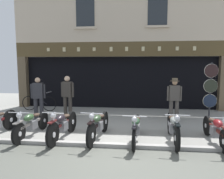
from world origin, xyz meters
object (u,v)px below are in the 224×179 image
(salesman_right, at_px, (174,97))
(advert_board_near, at_px, (83,73))
(shopkeeper_center, at_px, (68,95))
(motorcycle_left, at_px, (32,123))
(tyre_sign_pole, at_px, (211,86))
(motorcycle_right, at_px, (173,127))
(motorcycle_center_right, at_px, (136,127))
(leaning_bicycle, at_px, (39,103))
(salesman_left, at_px, (38,97))
(motorcycle_center, at_px, (98,125))
(motorcycle_center_left, at_px, (63,125))
(motorcycle_far_right, at_px, (216,129))

(salesman_right, height_order, advert_board_near, advert_board_near)
(shopkeeper_center, relative_size, advert_board_near, 1.80)
(motorcycle_left, height_order, tyre_sign_pole, tyre_sign_pole)
(motorcycle_right, bearing_deg, salesman_right, -98.50)
(motorcycle_center_right, bearing_deg, advert_board_near, -55.89)
(leaning_bicycle, bearing_deg, salesman_left, 29.29)
(motorcycle_center, distance_m, motorcycle_right, 2.15)
(shopkeeper_center, relative_size, leaning_bicycle, 0.99)
(motorcycle_center_right, height_order, tyre_sign_pole, tyre_sign_pole)
(motorcycle_center_right, relative_size, tyre_sign_pole, 0.88)
(motorcycle_center_left, bearing_deg, leaning_bicycle, -51.09)
(salesman_right, bearing_deg, advert_board_near, -26.43)
(leaning_bicycle, bearing_deg, tyre_sign_pole, 89.42)
(salesman_left, distance_m, salesman_right, 5.34)
(motorcycle_center_left, height_order, motorcycle_far_right, motorcycle_center_left)
(motorcycle_center_right, distance_m, tyre_sign_pole, 4.39)
(motorcycle_center, relative_size, advert_board_near, 2.14)
(salesman_right, bearing_deg, motorcycle_right, 82.01)
(salesman_right, distance_m, advert_board_near, 4.91)
(motorcycle_center_left, relative_size, leaning_bicycle, 1.13)
(motorcycle_center_left, relative_size, motorcycle_center, 0.96)
(motorcycle_center_right, relative_size, salesman_right, 1.20)
(motorcycle_center_right, bearing_deg, leaning_bicycle, -33.95)
(salesman_right, bearing_deg, motorcycle_center_right, 61.45)
(motorcycle_right, bearing_deg, motorcycle_center_left, 4.16)
(motorcycle_center_left, xyz_separation_m, motorcycle_center, (1.05, 0.10, -0.00))
(motorcycle_center, height_order, motorcycle_center_right, motorcycle_center)
(salesman_left, relative_size, salesman_right, 1.01)
(motorcycle_center, xyz_separation_m, leaning_bicycle, (-3.53, 3.62, -0.06))
(motorcycle_center_right, bearing_deg, motorcycle_center, 0.89)
(motorcycle_right, height_order, salesman_left, salesman_left)
(leaning_bicycle, bearing_deg, motorcycle_center_right, 55.69)
(advert_board_near, bearing_deg, motorcycle_right, -51.47)
(motorcycle_left, bearing_deg, motorcycle_center_left, 175.23)
(motorcycle_center_right, xyz_separation_m, motorcycle_far_right, (2.20, 0.05, -0.00))
(motorcycle_center_left, height_order, advert_board_near, advert_board_near)
(shopkeeper_center, height_order, tyre_sign_pole, tyre_sign_pole)
(shopkeeper_center, bearing_deg, motorcycle_center_right, 149.88)
(tyre_sign_pole, bearing_deg, motorcycle_center_left, -149.41)
(salesman_left, height_order, salesman_right, salesman_left)
(motorcycle_center_left, xyz_separation_m, shopkeeper_center, (-0.60, 2.37, 0.54))
(motorcycle_center_left, xyz_separation_m, motorcycle_far_right, (4.35, 0.08, -0.02))
(salesman_right, relative_size, leaning_bicycle, 0.95)
(motorcycle_far_right, height_order, leaning_bicycle, leaning_bicycle)
(advert_board_near, relative_size, leaning_bicycle, 0.55)
(motorcycle_right, bearing_deg, leaning_bicycle, -30.31)
(motorcycle_far_right, bearing_deg, salesman_right, -72.68)
(motorcycle_center_left, height_order, salesman_left, salesman_left)
(motorcycle_right, distance_m, tyre_sign_pole, 3.67)
(salesman_right, height_order, tyre_sign_pole, tyre_sign_pole)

